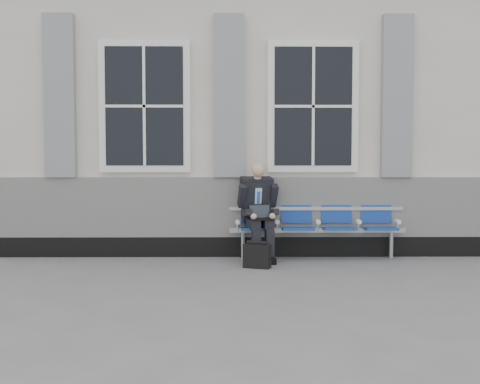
{
  "coord_description": "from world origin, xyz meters",
  "views": [
    {
      "loc": [
        -0.82,
        -6.54,
        1.4
      ],
      "look_at": [
        -0.74,
        0.9,
        1.01
      ],
      "focal_mm": 40.0,
      "sensor_mm": 36.0,
      "label": 1
    }
  ],
  "objects": [
    {
      "name": "businessman",
      "position": [
        -0.47,
        1.19,
        0.77
      ],
      "size": [
        0.6,
        0.81,
        1.41
      ],
      "color": "black",
      "rests_on": "ground"
    },
    {
      "name": "briefcase",
      "position": [
        -0.51,
        0.58,
        0.17
      ],
      "size": [
        0.39,
        0.26,
        0.37
      ],
      "color": "black",
      "rests_on": "ground"
    },
    {
      "name": "ground",
      "position": [
        0.0,
        0.0,
        0.0
      ],
      "size": [
        70.0,
        70.0,
        0.0
      ],
      "primitive_type": "plane",
      "color": "slate",
      "rests_on": "ground"
    },
    {
      "name": "bench",
      "position": [
        0.41,
        1.32,
        0.55
      ],
      "size": [
        2.6,
        0.47,
        0.91
      ],
      "color": "#9EA0A3",
      "rests_on": "ground"
    },
    {
      "name": "station_building",
      "position": [
        -0.02,
        3.47,
        2.22
      ],
      "size": [
        14.4,
        4.4,
        4.49
      ],
      "color": "silver",
      "rests_on": "ground"
    }
  ]
}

